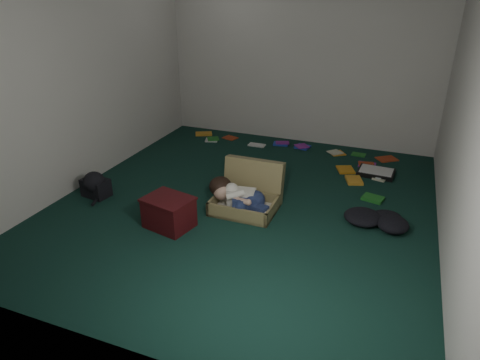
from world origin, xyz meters
The scene contains 12 objects.
floor centered at (0.00, 0.00, 0.00)m, with size 4.50×4.50×0.00m, color #113128.
wall_back centered at (0.00, 2.25, 1.30)m, with size 4.50×4.50×0.00m, color silver.
wall_front centered at (0.00, -2.25, 1.30)m, with size 4.50×4.50×0.00m, color silver.
wall_left centered at (-2.00, 0.00, 1.30)m, with size 4.50×4.50×0.00m, color silver.
wall_right centered at (2.00, 0.00, 1.30)m, with size 4.50×4.50×0.00m, color silver.
suitcase centered at (0.06, -0.05, 0.15)m, with size 0.67×0.65×0.49m.
person centered at (0.01, -0.22, 0.19)m, with size 0.73×0.35×0.31m.
maroon_bin centered at (-0.53, -0.74, 0.16)m, with size 0.53×0.45×0.32m.
backpack centered at (-1.66, -0.45, 0.11)m, with size 0.38×0.30×0.23m, color black, non-canonical shape.
clothing_pile centered at (1.42, 0.09, 0.07)m, with size 0.47×0.38×0.15m, color black, non-canonical shape.
paper_tray centered at (1.29, 1.34, 0.03)m, with size 0.46×0.36×0.06m.
book_scatter centered at (0.34, 1.64, 0.01)m, with size 3.07×1.61×0.02m.
Camera 1 is at (1.48, -3.96, 2.26)m, focal length 32.00 mm.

